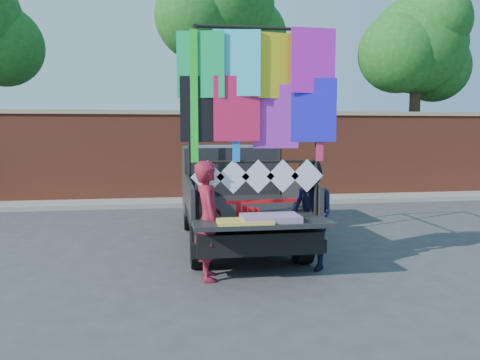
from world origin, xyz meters
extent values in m
plane|color=#38383A|center=(0.00, 0.00, 0.00)|extent=(90.00, 90.00, 0.00)
cube|color=brown|center=(0.00, 7.00, 1.25)|extent=(30.00, 0.35, 2.50)
cube|color=gray|center=(0.00, 7.00, 2.55)|extent=(30.00, 0.45, 0.12)
cube|color=gray|center=(0.00, 6.30, 0.06)|extent=(30.00, 1.20, 0.12)
sphere|color=#184F16|center=(-5.60, 8.60, 4.55)|extent=(2.40, 2.40, 2.40)
cylinder|color=#38281C|center=(1.00, 8.20, 2.73)|extent=(0.36, 0.36, 5.46)
sphere|color=#184F16|center=(1.00, 8.20, 5.85)|extent=(3.20, 3.20, 3.20)
sphere|color=#184F16|center=(1.90, 8.60, 5.07)|extent=(2.40, 2.40, 2.40)
sphere|color=#184F16|center=(0.20, 7.90, 5.46)|extent=(2.60, 2.60, 2.60)
cylinder|color=#38281C|center=(7.50, 8.20, 2.27)|extent=(0.36, 0.36, 4.55)
sphere|color=#184F16|center=(7.50, 8.20, 4.88)|extent=(3.20, 3.20, 3.20)
sphere|color=#184F16|center=(8.40, 8.60, 4.23)|extent=(2.40, 2.40, 2.40)
sphere|color=#184F16|center=(6.70, 7.90, 4.55)|extent=(2.60, 2.60, 2.60)
sphere|color=#184F16|center=(7.80, 7.60, 5.52)|extent=(2.20, 2.20, 2.20)
cylinder|color=black|center=(-0.34, 2.90, 0.34)|extent=(0.22, 0.67, 0.67)
cylinder|color=black|center=(-0.34, 0.15, 0.34)|extent=(0.22, 0.67, 0.67)
cylinder|color=black|center=(1.25, 2.90, 0.34)|extent=(0.22, 0.67, 0.67)
cylinder|color=black|center=(1.25, 0.15, 0.34)|extent=(0.22, 0.67, 0.67)
cube|color=black|center=(0.46, 1.47, 0.51)|extent=(1.73, 4.27, 0.31)
cube|color=black|center=(0.46, 0.71, 0.79)|extent=(1.83, 2.34, 0.10)
cube|color=black|center=(-0.44, 0.71, 1.02)|extent=(0.06, 2.34, 0.46)
cube|color=black|center=(1.35, 0.71, 1.02)|extent=(0.06, 2.34, 0.46)
cube|color=black|center=(0.46, 1.86, 1.02)|extent=(1.83, 0.06, 0.46)
cube|color=black|center=(0.46, 2.84, 1.07)|extent=(1.83, 1.63, 1.27)
cube|color=#8C9EAD|center=(0.46, 2.39, 1.48)|extent=(1.63, 0.06, 0.56)
cube|color=#8C9EAD|center=(0.46, 3.61, 1.27)|extent=(1.63, 0.10, 0.71)
cube|color=black|center=(0.46, 3.96, 0.81)|extent=(1.78, 0.92, 0.56)
cube|color=black|center=(0.46, -0.72, 0.81)|extent=(1.83, 0.56, 0.06)
cube|color=black|center=(0.46, -0.48, 0.43)|extent=(1.88, 0.15, 0.18)
cylinder|color=black|center=(-0.38, -0.36, 2.12)|extent=(0.05, 0.05, 2.54)
cylinder|color=black|center=(-0.38, 1.78, 2.12)|extent=(0.05, 0.05, 2.54)
cylinder|color=black|center=(1.29, -0.36, 2.12)|extent=(0.05, 0.05, 2.54)
cylinder|color=black|center=(1.29, 1.78, 2.12)|extent=(0.05, 0.05, 2.54)
cylinder|color=black|center=(0.46, -0.36, 3.39)|extent=(1.73, 0.04, 0.04)
cylinder|color=black|center=(0.46, 1.78, 3.39)|extent=(1.73, 0.04, 0.04)
cylinder|color=black|center=(-0.38, 0.71, 3.39)|extent=(0.04, 2.19, 0.04)
cylinder|color=black|center=(1.29, 0.71, 3.39)|extent=(0.04, 2.19, 0.04)
cylinder|color=black|center=(0.46, -0.36, 1.61)|extent=(1.73, 0.04, 0.04)
cube|color=#0CAB58|center=(-0.31, -0.38, 2.93)|extent=(0.63, 0.02, 0.86)
cube|color=#35D6FF|center=(0.20, -0.42, 2.93)|extent=(0.63, 0.02, 0.86)
cube|color=yellow|center=(0.71, -0.38, 2.93)|extent=(0.63, 0.02, 0.86)
cube|color=#D017D2|center=(1.22, -0.42, 2.93)|extent=(0.63, 0.02, 0.86)
cube|color=black|center=(-0.31, -0.38, 2.27)|extent=(0.63, 0.02, 0.86)
cube|color=#DE1A4F|center=(0.20, -0.42, 2.27)|extent=(0.63, 0.02, 0.86)
cube|color=purple|center=(0.71, -0.38, 2.27)|extent=(0.63, 0.02, 0.86)
cube|color=#201AF2|center=(1.22, -0.42, 2.27)|extent=(0.63, 0.02, 0.86)
cube|color=#1AD52A|center=(-0.41, -0.40, 2.47)|extent=(0.10, 0.01, 1.73)
cube|color=#D5235B|center=(1.32, -0.40, 2.47)|extent=(0.10, 0.01, 1.73)
cube|color=#1B78F4|center=(0.15, -0.40, 2.47)|extent=(0.10, 0.01, 1.73)
cube|color=white|center=(-0.23, -0.39, 1.40)|extent=(0.46, 0.01, 0.46)
cube|color=white|center=(0.11, -0.39, 1.40)|extent=(0.46, 0.01, 0.46)
cube|color=white|center=(0.46, -0.39, 1.40)|extent=(0.46, 0.01, 0.46)
cube|color=white|center=(0.80, -0.39, 1.40)|extent=(0.46, 0.01, 0.46)
cube|color=white|center=(1.15, -0.39, 1.40)|extent=(0.46, 0.01, 0.46)
cube|color=#EF3C35|center=(0.56, -0.72, 0.89)|extent=(0.76, 0.46, 0.08)
cube|color=gold|center=(0.20, -0.79, 0.86)|extent=(0.71, 0.41, 0.04)
imported|color=maroon|center=(-0.23, -0.39, 0.81)|extent=(0.42, 0.61, 1.63)
imported|color=#151535|center=(1.29, -0.13, 0.80)|extent=(0.83, 0.93, 1.60)
cube|color=red|center=(0.53, -0.26, 1.04)|extent=(1.04, 0.14, 0.04)
cube|color=red|center=(0.20, -0.28, 0.71)|extent=(0.07, 0.02, 0.60)
cube|color=red|center=(0.29, -0.28, 0.69)|extent=(0.07, 0.02, 0.60)
cube|color=red|center=(0.37, -0.28, 0.67)|extent=(0.07, 0.02, 0.60)
cube|color=red|center=(0.46, -0.28, 0.65)|extent=(0.07, 0.02, 0.60)
camera|label=1|loc=(-0.76, -6.64, 2.02)|focal=35.00mm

